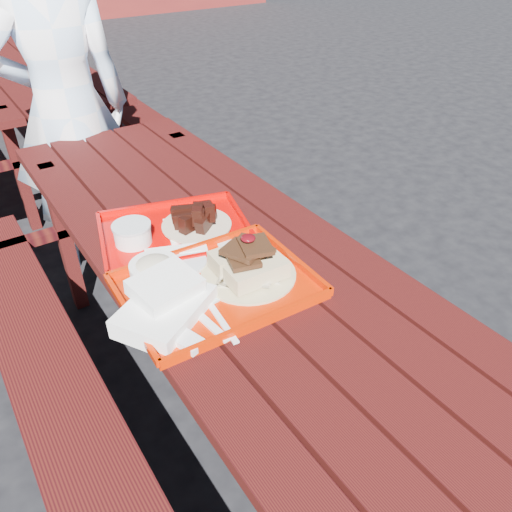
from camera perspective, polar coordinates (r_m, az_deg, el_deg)
name	(u,v)px	position (r m, az deg, el deg)	size (l,w,h in m)	color
ground	(235,408)	(2.06, -2.44, -16.96)	(60.00, 60.00, 0.00)	black
picnic_table_near	(231,299)	(1.66, -2.91, -4.91)	(1.41, 2.40, 0.75)	#3D100B
picnic_table_far	(25,89)	(4.09, -24.87, 16.89)	(1.41, 2.40, 0.75)	#3D100B
near_tray	(212,275)	(1.38, -5.02, -2.19)	(0.53, 0.44, 0.16)	#BC1E00
far_tray	(173,230)	(1.62, -9.48, 2.93)	(0.54, 0.47, 0.08)	#C20200
white_cloth	(165,304)	(1.30, -10.34, -5.40)	(0.29, 0.27, 0.10)	white
person	(67,110)	(2.60, -20.82, 15.28)	(0.61, 0.40, 1.68)	#C1DEFF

